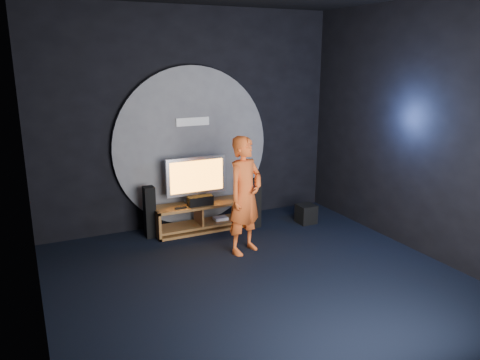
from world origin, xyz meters
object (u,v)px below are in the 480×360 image
tower_speaker_right (255,203)px  player (245,195)px  media_console (199,219)px  tower_speaker_left (150,212)px  tv (196,178)px  subwoofer (306,214)px

tower_speaker_right → player: player is taller
media_console → player: (0.29, -1.08, 0.65)m
tower_speaker_left → media_console: bearing=-3.9°
tower_speaker_left → tv: bearing=1.0°
subwoofer → media_console: bearing=165.6°
tv → subwoofer: size_ratio=3.12×
media_console → player: player is taller
tower_speaker_right → player: 1.13m
tower_speaker_left → player: (1.08, -1.14, 0.44)m
tower_speaker_right → subwoofer: 0.93m
tower_speaker_left → tower_speaker_right: bearing=-9.6°
media_console → subwoofer: (1.75, -0.45, -0.04)m
player → tower_speaker_right: bearing=31.9°
tower_speaker_right → player: (-0.59, -0.85, 0.44)m
media_console → tower_speaker_left: bearing=176.1°
tower_speaker_left → tower_speaker_right: (1.67, -0.28, 0.00)m
tv → subwoofer: tv is taller
tower_speaker_left → player: player is taller
tower_speaker_left → subwoofer: size_ratio=2.56×
media_console → tower_speaker_right: 0.94m
tv → tower_speaker_right: size_ratio=1.22×
tower_speaker_left → subwoofer: (2.54, -0.50, -0.25)m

